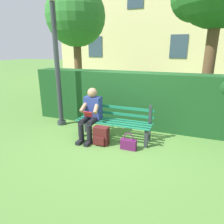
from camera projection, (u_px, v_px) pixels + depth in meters
ground at (114, 139)px, 4.70m from camera, size 60.00×60.00×0.00m
park_bench at (114, 121)px, 4.63m from camera, size 1.73×0.47×0.84m
person_seated at (91, 113)px, 4.61m from camera, size 0.44×0.73×1.16m
hedge_backdrop at (145, 99)px, 5.28m from camera, size 6.14×0.66×1.48m
building_facade at (141, 19)px, 12.46m from camera, size 9.73×3.13×7.52m
backpack at (101, 136)px, 4.38m from camera, size 0.32×0.26×0.40m
handbag at (128, 144)px, 4.19m from camera, size 0.33×0.13×0.37m
tree_far at (74, 18)px, 8.46m from camera, size 2.58×2.46×4.51m
lamp_post at (56, 51)px, 5.04m from camera, size 0.29×0.29×3.32m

